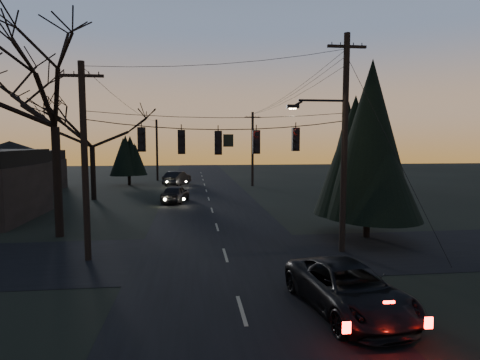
{
  "coord_description": "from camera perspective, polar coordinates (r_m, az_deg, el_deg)",
  "views": [
    {
      "loc": [
        -1.46,
        -7.73,
        5.17
      ],
      "look_at": [
        0.62,
        9.56,
        3.48
      ],
      "focal_mm": 30.0,
      "sensor_mm": 36.0,
      "label": 1
    }
  ],
  "objects": [
    {
      "name": "house_left_far",
      "position": [
        47.56,
        -29.81,
        1.7
      ],
      "size": [
        9.0,
        7.0,
        5.2
      ],
      "color": "black",
      "rests_on": "ground"
    },
    {
      "name": "main_road",
      "position": [
        28.24,
        -3.8,
        -5.01
      ],
      "size": [
        8.0,
        120.0,
        0.02
      ],
      "primitive_type": "cube",
      "color": "black",
      "rests_on": "ground"
    },
    {
      "name": "utility_pole_left",
      "position": [
        19.01,
        -20.76,
        -10.61
      ],
      "size": [
        1.8,
        0.3,
        8.5
      ],
      "primitive_type": null,
      "color": "black",
      "rests_on": "ground"
    },
    {
      "name": "cross_road",
      "position": [
        18.52,
        -2.1,
        -10.66
      ],
      "size": [
        60.0,
        7.0,
        0.02
      ],
      "primitive_type": "cube",
      "color": "black",
      "rests_on": "ground"
    },
    {
      "name": "bare_tree_left",
      "position": [
        23.78,
        -25.05,
        12.59
      ],
      "size": [
        9.4,
        9.4,
        11.87
      ],
      "color": "black",
      "rests_on": "ground"
    },
    {
      "name": "evergreen_right",
      "position": [
        22.37,
        17.85,
        4.09
      ],
      "size": [
        4.68,
        4.68,
        8.23
      ],
      "color": "black",
      "rests_on": "ground"
    },
    {
      "name": "utility_pole_far_l",
      "position": [
        54.16,
        -11.64,
        -0.06
      ],
      "size": [
        0.3,
        0.3,
        8.0
      ],
      "primitive_type": null,
      "color": "black",
      "rests_on": "ground"
    },
    {
      "name": "utility_pole_right",
      "position": [
        19.73,
        14.27,
        -9.83
      ],
      "size": [
        5.0,
        0.3,
        10.0
      ],
      "primitive_type": null,
      "color": "black",
      "rests_on": "ground"
    },
    {
      "name": "sedan_oncoming_b",
      "position": [
        48.01,
        -8.91,
        0.25
      ],
      "size": [
        3.34,
        5.2,
        1.62
      ],
      "primitive_type": "imported",
      "rotation": [
        0.0,
        0.0,
        2.78
      ],
      "color": "black",
      "rests_on": "ground"
    },
    {
      "name": "bare_tree_dist",
      "position": [
        37.67,
        -20.38,
        7.3
      ],
      "size": [
        7.65,
        7.65,
        9.39
      ],
      "color": "black",
      "rests_on": "ground"
    },
    {
      "name": "suv_near",
      "position": [
        12.98,
        15.16,
        -14.73
      ],
      "size": [
        3.06,
        5.44,
        1.44
      ],
      "primitive_type": "imported",
      "rotation": [
        0.0,
        0.0,
        0.13
      ],
      "color": "black",
      "rests_on": "ground"
    },
    {
      "name": "span_signal_assembly",
      "position": [
        17.77,
        -2.93,
        5.57
      ],
      "size": [
        11.5,
        0.44,
        1.66
      ],
      "color": "black",
      "rests_on": "ground"
    },
    {
      "name": "evergreen_dist",
      "position": [
        49.11,
        -15.55,
        3.19
      ],
      "size": [
        3.71,
        3.71,
        5.49
      ],
      "color": "black",
      "rests_on": "ground"
    },
    {
      "name": "utility_pole_far_r",
      "position": [
        46.54,
        1.78,
        -0.85
      ],
      "size": [
        1.8,
        0.3,
        8.5
      ],
      "primitive_type": null,
      "color": "black",
      "rests_on": "ground"
    },
    {
      "name": "sedan_oncoming_a",
      "position": [
        34.42,
        -9.18,
        -1.94
      ],
      "size": [
        2.59,
        4.59,
        1.47
      ],
      "primitive_type": "imported",
      "rotation": [
        0.0,
        0.0,
        2.94
      ],
      "color": "black",
      "rests_on": "ground"
    }
  ]
}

